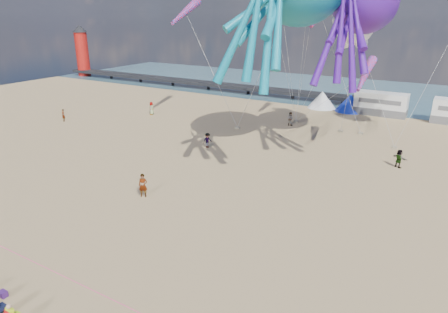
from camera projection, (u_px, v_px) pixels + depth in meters
ground at (147, 240)px, 24.29m from camera, size 120.00×120.00×0.00m
water at (360, 92)px, 68.69m from camera, size 120.00×120.00×0.00m
pier at (190, 82)px, 72.94m from camera, size 60.00×3.00×0.50m
lighthouse at (82, 54)px, 85.20m from camera, size 2.60×2.60×9.00m
motorhome_0 at (381, 104)px, 53.19m from camera, size 6.60×2.50×3.00m
tent_white at (322, 100)px, 57.14m from camera, size 4.00×4.00×2.40m
tent_blue at (350, 103)px, 55.21m from camera, size 4.00×4.00×2.40m
cooler_purple at (3, 294)px, 19.39m from camera, size 0.40×0.30×0.32m
rope_line at (81, 285)px, 20.25m from camera, size 34.00×0.03×0.03m
standing_person at (143, 185)px, 29.68m from camera, size 0.78×0.69×1.81m
beachgoer_0 at (152, 108)px, 53.49m from camera, size 0.64×0.75×1.73m
beachgoer_1 at (290, 119)px, 48.43m from camera, size 0.87×0.61×1.67m
beachgoer_2 at (207, 140)px, 40.50m from camera, size 0.85×0.93×1.55m
beachgoer_4 at (399, 159)px, 35.34m from camera, size 1.03×0.86×1.65m
beachgoer_5 at (63, 115)px, 50.29m from camera, size 1.48×1.07×1.54m
sandbag_a at (237, 128)px, 47.31m from camera, size 0.50×0.35×0.22m
sandbag_b at (341, 131)px, 46.01m from camera, size 0.50×0.35×0.22m
sandbag_c at (394, 147)px, 40.49m from camera, size 0.50×0.35×0.22m
sandbag_d at (361, 133)px, 45.19m from camera, size 0.50×0.35×0.22m
sandbag_e at (296, 121)px, 50.08m from camera, size 0.50×0.35×0.22m
kite_octopus_purple at (366, 1)px, 35.89m from camera, size 7.99×11.75×12.37m
kite_panda at (355, 25)px, 40.73m from camera, size 5.99×5.80×6.83m
windsock_left at (185, 12)px, 47.21m from camera, size 2.27×7.25×7.17m
windsock_mid at (321, 16)px, 43.96m from camera, size 1.62×5.30×5.21m
windsock_right at (365, 74)px, 37.10m from camera, size 1.05×4.91×4.89m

